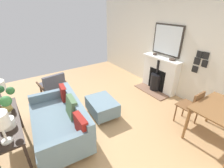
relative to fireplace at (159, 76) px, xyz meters
name	(u,v)px	position (x,y,z in m)	size (l,w,h in m)	color
ground_plane	(92,113)	(2.30, -0.08, -0.48)	(5.04, 6.30, 0.01)	tan
wall_left	(166,47)	(-0.22, -0.08, 0.85)	(0.12, 6.30, 2.65)	beige
fireplace	(159,76)	(0.00, 0.00, 0.00)	(0.64, 1.24, 1.05)	brown
mirror_over_mantel	(167,40)	(-0.13, 0.00, 1.06)	(0.04, 0.94, 0.85)	#2D2823
mantel_bowl_near	(155,54)	(-0.04, -0.30, 0.61)	(0.12, 0.12, 0.05)	#47382D
mantel_bowl_far	(172,59)	(-0.04, 0.33, 0.60)	(0.16, 0.16, 0.05)	#47382D
sofa	(61,121)	(3.13, 0.23, -0.14)	(1.08, 1.80, 0.81)	#B2B2B7
ottoman	(102,106)	(2.12, 0.13, -0.22)	(0.64, 0.82, 0.41)	#B2B2B7
armchair_accent	(53,84)	(2.85, -1.38, -0.05)	(0.75, 0.66, 0.74)	#4C3321
console_table	(7,125)	(3.98, 0.22, 0.18)	(0.40, 1.42, 0.75)	black
book_stack	(4,111)	(3.98, -0.02, 0.32)	(0.28, 0.22, 0.08)	beige
dining_table	(224,114)	(0.71, 2.10, 0.19)	(1.02, 0.88, 0.76)	brown
dining_chair_near_fireplace	(192,105)	(0.71, 1.51, 0.04)	(0.40, 0.40, 0.85)	brown
photo_gallery_row	(200,61)	(-0.15, 1.03, 0.73)	(0.02, 0.33, 0.56)	black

